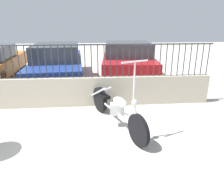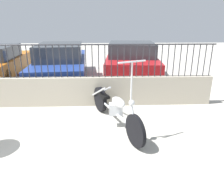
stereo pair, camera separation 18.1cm
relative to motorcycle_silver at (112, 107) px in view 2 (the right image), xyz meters
name	(u,v)px [view 2 (the right image)]	position (x,y,z in m)	size (l,w,h in m)	color
low_wall	(44,92)	(-1.77, 1.05, 0.00)	(8.91, 0.18, 0.78)	#B2A893
fence_railing	(40,56)	(-1.77, 1.05, 0.94)	(8.91, 0.04, 0.85)	#2D2D33
motorcycle_silver	(112,107)	(0.00, 0.00, 0.00)	(1.05, 2.23, 1.53)	black
car_blue	(62,62)	(-1.77, 3.55, 0.31)	(2.09, 4.70, 1.40)	black
car_red	(131,60)	(0.92, 3.94, 0.31)	(2.23, 4.21, 1.40)	black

